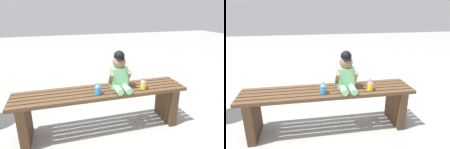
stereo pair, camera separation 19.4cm
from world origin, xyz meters
The scene contains 5 objects.
ground_plane centered at (0.00, 0.00, 0.00)m, with size 16.00×16.00×0.00m, color #999993.
park_bench centered at (0.00, 0.00, 0.32)m, with size 1.79×0.37×0.47m.
child_figure centered at (0.19, -0.01, 0.64)m, with size 0.23×0.27×0.40m.
sippy_cup_left centered at (-0.06, -0.09, 0.52)m, with size 0.06×0.06×0.12m.
sippy_cup_right centered at (0.43, -0.09, 0.52)m, with size 0.06×0.06×0.12m.
Camera 1 is at (-0.42, -1.81, 1.28)m, focal length 31.16 mm.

